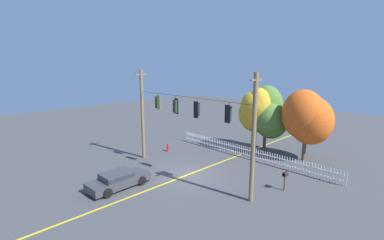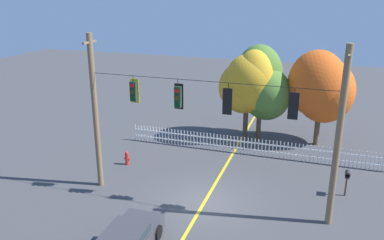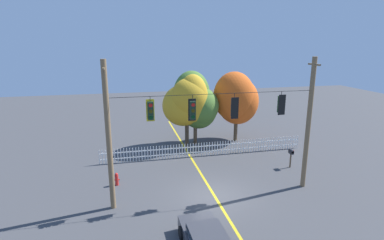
{
  "view_description": "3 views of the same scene",
  "coord_description": "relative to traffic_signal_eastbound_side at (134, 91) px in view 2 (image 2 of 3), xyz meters",
  "views": [
    {
      "loc": [
        14.8,
        -14.1,
        8.58
      ],
      "look_at": [
        -0.66,
        1.17,
        4.13
      ],
      "focal_mm": 26.05,
      "sensor_mm": 36.0,
      "label": 1
    },
    {
      "loc": [
        4.92,
        -16.82,
        10.22
      ],
      "look_at": [
        -0.89,
        0.69,
        3.98
      ],
      "focal_mm": 37.49,
      "sensor_mm": 36.0,
      "label": 2
    },
    {
      "loc": [
        -4.97,
        -15.73,
        8.88
      ],
      "look_at": [
        -1.2,
        0.76,
        4.54
      ],
      "focal_mm": 28.58,
      "sensor_mm": 36.0,
      "label": 3
    }
  ],
  "objects": [
    {
      "name": "ground",
      "position": [
        3.61,
        -0.01,
        -5.37
      ],
      "size": [
        80.0,
        80.0,
        0.0
      ],
      "primitive_type": "plane",
      "color": "#424244"
    },
    {
      "name": "lane_centerline_stripe",
      "position": [
        3.61,
        -0.01,
        -5.37
      ],
      "size": [
        0.16,
        36.0,
        0.01
      ],
      "primitive_type": "cube",
      "color": "gold",
      "rests_on": "ground"
    },
    {
      "name": "signal_support_span",
      "position": [
        3.61,
        -0.01,
        -1.27
      ],
      "size": [
        11.94,
        1.1,
        8.07
      ],
      "color": "brown",
      "rests_on": "ground"
    },
    {
      "name": "traffic_signal_eastbound_side",
      "position": [
        0.0,
        0.0,
        0.0
      ],
      "size": [
        0.43,
        0.38,
        1.36
      ],
      "color": "black"
    },
    {
      "name": "traffic_signal_westbound_side",
      "position": [
        2.27,
        0.0,
        -0.08
      ],
      "size": [
        0.43,
        0.38,
        1.47
      ],
      "color": "black"
    },
    {
      "name": "traffic_signal_northbound_secondary",
      "position": [
        4.65,
        -0.02,
        -0.05
      ],
      "size": [
        0.43,
        0.38,
        1.43
      ],
      "color": "black"
    },
    {
      "name": "traffic_signal_northbound_primary",
      "position": [
        7.5,
        -0.02,
        0.01
      ],
      "size": [
        0.43,
        0.38,
        1.35
      ],
      "color": "black"
    },
    {
      "name": "white_picket_fence",
      "position": [
        4.84,
        6.55,
        -4.82
      ],
      "size": [
        16.42,
        0.06,
        1.11
      ],
      "color": "white",
      "rests_on": "ground"
    },
    {
      "name": "autumn_maple_near_fence",
      "position": [
        3.91,
        9.0,
        -1.34
      ],
      "size": [
        3.76,
        3.51,
        6.33
      ],
      "color": "#473828",
      "rests_on": "ground"
    },
    {
      "name": "autumn_maple_mid",
      "position": [
        4.86,
        9.66,
        -1.66
      ],
      "size": [
        3.87,
        3.61,
        6.5
      ],
      "color": "brown",
      "rests_on": "ground"
    },
    {
      "name": "autumn_oak_far_east",
      "position": [
        8.54,
        9.83,
        -1.39
      ],
      "size": [
        4.29,
        3.87,
        6.38
      ],
      "color": "brown",
      "rests_on": "ground"
    },
    {
      "name": "fire_hydrant",
      "position": [
        -2.05,
        2.75,
        -4.96
      ],
      "size": [
        0.38,
        0.22,
        0.83
      ],
      "color": "red",
      "rests_on": "ground"
    },
    {
      "name": "roadside_mailbox",
      "position": [
        10.23,
        2.87,
        -4.26
      ],
      "size": [
        0.25,
        0.44,
        1.37
      ],
      "color": "brown",
      "rests_on": "ground"
    }
  ]
}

